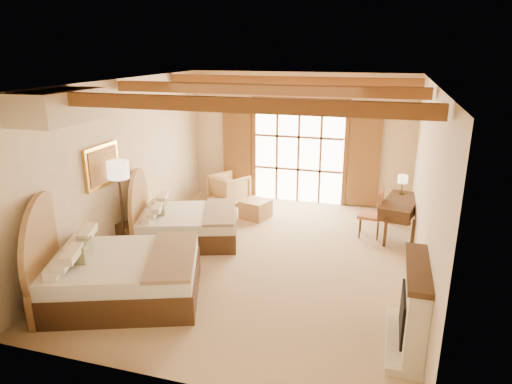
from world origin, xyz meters
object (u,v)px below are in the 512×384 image
at_px(nightstand, 133,237).
at_px(armchair, 229,189).
at_px(desk, 399,217).
at_px(bed_far, 180,221).
at_px(bed_near, 113,269).

xyz_separation_m(nightstand, armchair, (0.86, 3.16, 0.11)).
bearing_deg(desk, bed_far, -149.31).
relative_size(bed_far, nightstand, 4.58).
height_order(bed_near, desk, bed_near).
bearing_deg(desk, bed_near, -126.89).
xyz_separation_m(bed_far, desk, (4.25, 1.47, 0.02)).
bearing_deg(bed_far, desk, 0.54).
relative_size(armchair, desk, 0.54).
height_order(bed_near, armchair, bed_near).
bearing_deg(desk, armchair, 178.11).
bearing_deg(bed_near, bed_far, 68.69).
bearing_deg(armchair, nightstand, 106.01).
bearing_deg(nightstand, bed_near, -46.71).
height_order(armchair, desk, desk).
height_order(nightstand, desk, desk).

